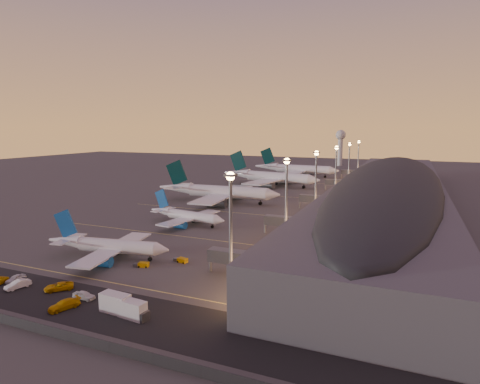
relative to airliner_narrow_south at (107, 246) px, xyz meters
name	(u,v)px	position (x,y,z in m)	size (l,w,h in m)	color
ground	(182,232)	(4.37, 31.33, -3.30)	(700.00, 700.00, 0.00)	#3E3B39
airliner_narrow_south	(107,246)	(0.00, 0.00, 0.00)	(35.69, 32.23, 12.76)	silver
airliner_narrow_north	(186,216)	(-0.14, 41.57, -0.21)	(33.48, 30.20, 11.96)	silver
airliner_wide_near	(217,192)	(-8.64, 84.54, 1.70)	(60.73, 55.40, 19.43)	silver
airliner_wide_mid	(270,177)	(-3.66, 145.52, 1.99)	(64.12, 59.07, 20.55)	silver
airliner_wide_far	(295,169)	(-2.00, 198.30, 1.88)	(62.90, 57.41, 20.12)	silver
terminal_building	(390,187)	(66.21, 103.80, 5.48)	(56.35, 255.00, 17.46)	#4C4C51
light_masts	(328,167)	(40.37, 96.33, 14.26)	(2.20, 217.20, 25.90)	slate
radar_tower	(340,142)	(14.37, 291.33, 18.57)	(9.00, 9.00, 32.50)	silver
service_lane	(43,295)	(4.37, -24.67, -3.29)	(260.00, 16.00, 0.01)	black
lane_markings	(231,210)	(4.37, 71.33, -3.29)	(90.00, 180.36, 0.00)	#D8C659
baggage_tug_a	(142,265)	(12.88, -2.39, -2.77)	(4.11, 2.47, 1.15)	#D49503
baggage_tug_b	(181,260)	(20.11, 4.56, -2.77)	(4.11, 2.16, 1.17)	#D49503
catering_truck_a	(134,310)	(28.49, -25.69, -1.75)	(6.07, 2.82, 3.31)	silver
catering_truck_b	(117,304)	(24.02, -25.04, -1.59)	(6.66, 2.97, 3.66)	silver
service_van_a	(15,279)	(-7.40, -21.85, -2.51)	(1.86, 4.62, 1.57)	silver
service_van_c	(18,284)	(-3.62, -24.23, -2.43)	(1.84, 5.28, 1.74)	silver
service_van_d	(64,305)	(13.67, -27.87, -2.43)	(2.44, 6.01, 1.74)	#D49503
service_van_e	(84,295)	(13.86, -22.89, -2.48)	(1.94, 4.83, 1.64)	silver
service_van_f	(59,287)	(5.47, -21.50, -2.47)	(2.74, 5.93, 1.65)	#D49503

